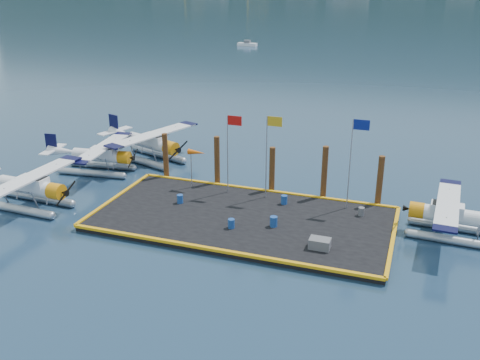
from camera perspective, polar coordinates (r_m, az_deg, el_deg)
The scene contains 22 objects.
ground at distance 36.87m, azimuth 0.28°, elevation -4.48°, with size 4000.00×4000.00×0.00m, color #19304B.
dock at distance 36.79m, azimuth 0.28°, elevation -4.20°, with size 20.00×10.00×0.40m, color black.
dock_bumpers at distance 36.66m, azimuth 0.28°, elevation -3.79°, with size 20.25×10.25×0.18m, color #E7A00D, non-canonical shape.
seaplane_a at distance 41.35m, azimuth -21.53°, elevation -0.89°, with size 8.62×9.50×3.38m.
seaplane_b at distance 46.93m, azimuth -14.71°, elevation 2.36°, with size 8.10×8.94×3.16m.
seaplane_c at distance 48.83m, azimuth -9.46°, elevation 3.72°, with size 9.29×9.91×3.55m.
seaplane_d at distance 36.89m, azimuth 21.68°, elevation -3.75°, with size 7.96×8.77×3.12m.
drum_0 at distance 38.95m, azimuth -6.41°, elevation -2.02°, with size 0.44×0.44×0.62m, color navy.
drum_2 at distance 35.27m, azimuth 3.61°, elevation -4.44°, with size 0.49×0.49×0.69m, color navy.
drum_3 at distance 35.00m, azimuth -0.94°, elevation -4.67°, with size 0.44×0.44×0.63m, color navy.
drum_4 at distance 37.68m, azimuth 12.81°, elevation -3.30°, with size 0.42×0.42×0.59m, color #58585D.
drum_5 at distance 38.69m, azimuth 4.73°, elevation -2.11°, with size 0.46×0.46×0.64m, color navy.
crate at distance 32.88m, azimuth 8.51°, elevation -6.71°, with size 1.27×0.85×0.63m, color #58585D.
flagpole_red at distance 39.33m, azimuth -1.06°, elevation 4.07°, with size 1.14×0.08×6.00m.
flagpole_yellow at distance 38.39m, azimuth 3.14°, elevation 3.79°, with size 1.14×0.08×6.20m.
flagpole_blue at distance 37.21m, azimuth 12.05°, elevation 3.05°, with size 1.14×0.08×6.50m.
windsock at distance 40.67m, azimuth -4.66°, elevation 2.86°, with size 1.40×0.44×3.12m.
piling_0 at distance 43.87m, azimuth -7.94°, elevation 2.41°, with size 0.44×0.44×4.00m, color #412112.
piling_1 at distance 42.05m, azimuth -2.46°, elevation 1.91°, with size 0.44×0.44×4.20m, color #412112.
piling_2 at distance 40.75m, azimuth 3.43°, elevation 0.95°, with size 0.44×0.44×3.80m, color #412112.
piling_3 at distance 39.83m, azimuth 8.98°, elevation 0.61°, with size 0.44×0.44×4.30m, color #412112.
piling_4 at distance 39.45m, azimuth 14.67°, elevation -0.28°, with size 0.44×0.44×4.00m, color #412112.
Camera 1 is at (10.84, -31.41, 15.99)m, focal length 40.00 mm.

